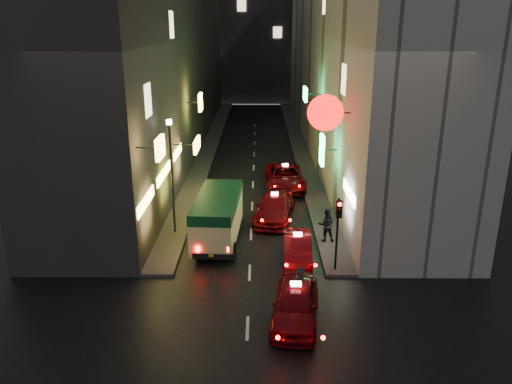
{
  "coord_description": "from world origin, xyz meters",
  "views": [
    {
      "loc": [
        0.42,
        -12.38,
        10.99
      ],
      "look_at": [
        0.27,
        13.0,
        2.47
      ],
      "focal_mm": 35.0,
      "sensor_mm": 36.0,
      "label": 1
    }
  ],
  "objects_px": {
    "pedestrian_crossing": "(301,285)",
    "traffic_light": "(338,220)",
    "taxi_near": "(295,300)",
    "minibus": "(218,213)",
    "lamp_post": "(172,169)"
  },
  "relations": [
    {
      "from": "taxi_near",
      "to": "traffic_light",
      "type": "height_order",
      "value": "traffic_light"
    },
    {
      "from": "minibus",
      "to": "taxi_near",
      "type": "xyz_separation_m",
      "value": [
        3.58,
        -7.48,
        -0.75
      ]
    },
    {
      "from": "taxi_near",
      "to": "pedestrian_crossing",
      "type": "height_order",
      "value": "pedestrian_crossing"
    },
    {
      "from": "minibus",
      "to": "lamp_post",
      "type": "xyz_separation_m",
      "value": [
        -2.47,
        0.92,
        2.11
      ]
    },
    {
      "from": "minibus",
      "to": "pedestrian_crossing",
      "type": "height_order",
      "value": "minibus"
    },
    {
      "from": "taxi_near",
      "to": "traffic_light",
      "type": "bearing_deg",
      "value": 60.99
    },
    {
      "from": "pedestrian_crossing",
      "to": "traffic_light",
      "type": "bearing_deg",
      "value": -51.34
    },
    {
      "from": "minibus",
      "to": "traffic_light",
      "type": "xyz_separation_m",
      "value": [
        5.73,
        -3.61,
        1.07
      ]
    },
    {
      "from": "minibus",
      "to": "traffic_light",
      "type": "relative_size",
      "value": 1.73
    },
    {
      "from": "taxi_near",
      "to": "pedestrian_crossing",
      "type": "xyz_separation_m",
      "value": [
        0.27,
        0.93,
        0.15
      ]
    },
    {
      "from": "minibus",
      "to": "traffic_light",
      "type": "height_order",
      "value": "traffic_light"
    },
    {
      "from": "pedestrian_crossing",
      "to": "traffic_light",
      "type": "distance_m",
      "value": 3.88
    },
    {
      "from": "pedestrian_crossing",
      "to": "lamp_post",
      "type": "relative_size",
      "value": 0.33
    },
    {
      "from": "taxi_near",
      "to": "traffic_light",
      "type": "relative_size",
      "value": 1.63
    },
    {
      "from": "taxi_near",
      "to": "lamp_post",
      "type": "bearing_deg",
      "value": 125.75
    }
  ]
}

